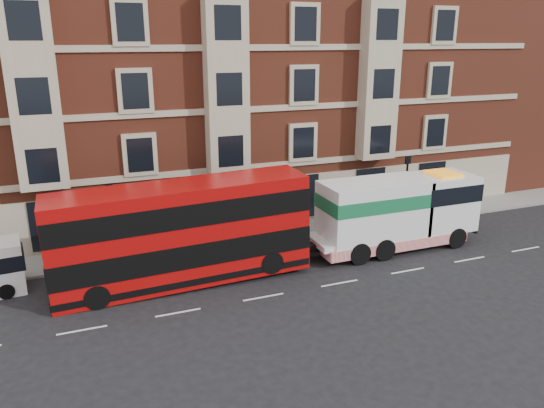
% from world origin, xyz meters
% --- Properties ---
extents(ground, '(120.00, 120.00, 0.00)m').
position_xyz_m(ground, '(0.00, 0.00, 0.00)').
color(ground, black).
rests_on(ground, ground).
extents(sidewalk, '(90.00, 3.00, 0.15)m').
position_xyz_m(sidewalk, '(0.00, 7.50, 0.07)').
color(sidewalk, slate).
rests_on(sidewalk, ground).
extents(victorian_terrace, '(45.00, 12.00, 20.40)m').
position_xyz_m(victorian_terrace, '(0.50, 15.00, 10.07)').
color(victorian_terrace, brown).
rests_on(victorian_terrace, ground).
extents(lamp_post_west, '(0.35, 0.15, 4.35)m').
position_xyz_m(lamp_post_west, '(-6.00, 6.20, 2.68)').
color(lamp_post_west, black).
rests_on(lamp_post_west, sidewalk).
extents(lamp_post_east, '(0.35, 0.15, 4.35)m').
position_xyz_m(lamp_post_east, '(12.00, 6.20, 2.68)').
color(lamp_post_east, black).
rests_on(lamp_post_east, sidewalk).
extents(double_decker_bus, '(12.30, 2.82, 4.98)m').
position_xyz_m(double_decker_bus, '(-3.08, 2.94, 2.64)').
color(double_decker_bus, '#A90909').
rests_on(double_decker_bus, ground).
extents(tow_truck, '(9.85, 2.91, 4.10)m').
position_xyz_m(tow_truck, '(8.99, 2.94, 2.18)').
color(tow_truck, white).
rests_on(tow_truck, ground).
extents(pedestrian, '(0.78, 0.66, 1.82)m').
position_xyz_m(pedestrian, '(-8.96, 7.48, 1.06)').
color(pedestrian, '#1B1A34').
rests_on(pedestrian, sidewalk).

